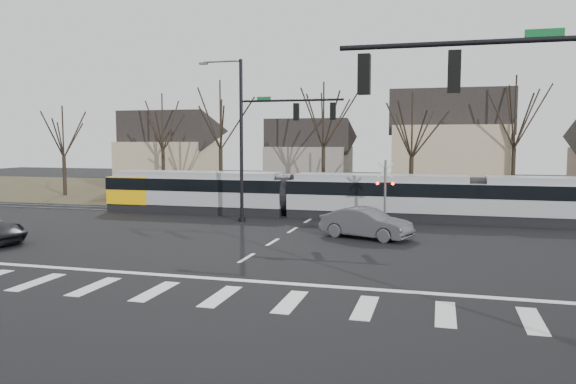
# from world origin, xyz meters

# --- Properties ---
(ground) EXTENTS (140.00, 140.00, 0.00)m
(ground) POSITION_xyz_m (0.00, 0.00, 0.00)
(ground) COLOR black
(grass_verge) EXTENTS (140.00, 28.00, 0.01)m
(grass_verge) POSITION_xyz_m (0.00, 32.00, 0.01)
(grass_verge) COLOR #38331E
(grass_verge) RESTS_ON ground
(crosswalk) EXTENTS (27.00, 2.60, 0.01)m
(crosswalk) POSITION_xyz_m (0.00, -4.00, 0.01)
(crosswalk) COLOR silver
(crosswalk) RESTS_ON ground
(stop_line) EXTENTS (28.00, 0.35, 0.01)m
(stop_line) POSITION_xyz_m (0.00, -1.80, 0.01)
(stop_line) COLOR silver
(stop_line) RESTS_ON ground
(lane_dashes) EXTENTS (0.18, 30.00, 0.01)m
(lane_dashes) POSITION_xyz_m (0.00, 16.00, 0.01)
(lane_dashes) COLOR silver
(lane_dashes) RESTS_ON ground
(rail_pair) EXTENTS (90.00, 1.52, 0.06)m
(rail_pair) POSITION_xyz_m (0.00, 15.80, 0.03)
(rail_pair) COLOR #59595E
(rail_pair) RESTS_ON ground
(tram) EXTENTS (38.63, 2.87, 2.93)m
(tram) POSITION_xyz_m (4.21, 16.00, 1.60)
(tram) COLOR gray
(tram) RESTS_ON ground
(sedan) EXTENTS (4.76, 5.93, 1.60)m
(sedan) POSITION_xyz_m (4.43, 8.44, 0.80)
(sedan) COLOR #494B50
(sedan) RESTS_ON ground
(signal_pole_near_right) EXTENTS (6.72, 0.44, 8.00)m
(signal_pole_near_right) POSITION_xyz_m (10.11, -6.00, 5.17)
(signal_pole_near_right) COLOR black
(signal_pole_near_right) RESTS_ON ground
(signal_pole_far) EXTENTS (9.28, 0.44, 10.20)m
(signal_pole_far) POSITION_xyz_m (-2.41, 12.50, 5.70)
(signal_pole_far) COLOR black
(signal_pole_far) RESTS_ON ground
(rail_crossing_signal) EXTENTS (1.08, 0.36, 4.00)m
(rail_crossing_signal) POSITION_xyz_m (5.00, 12.79, 1.89)
(rail_crossing_signal) COLOR #59595B
(rail_crossing_signal) RESTS_ON ground
(tree_row) EXTENTS (59.20, 7.20, 10.00)m
(tree_row) POSITION_xyz_m (2.00, 26.00, 5.00)
(tree_row) COLOR black
(tree_row) RESTS_ON ground
(house_a) EXTENTS (9.72, 8.64, 8.60)m
(house_a) POSITION_xyz_m (-20.00, 34.00, 4.46)
(house_a) COLOR tan
(house_a) RESTS_ON ground
(house_b) EXTENTS (8.64, 7.56, 7.65)m
(house_b) POSITION_xyz_m (-5.00, 36.00, 3.97)
(house_b) COLOR gray
(house_b) RESTS_ON ground
(house_c) EXTENTS (10.80, 8.64, 10.10)m
(house_c) POSITION_xyz_m (9.00, 33.00, 5.23)
(house_c) COLOR tan
(house_c) RESTS_ON ground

